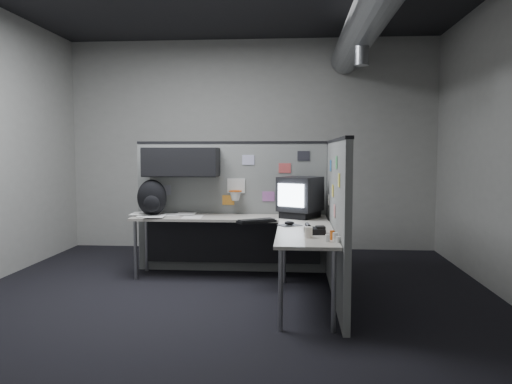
# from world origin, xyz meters

# --- Properties ---
(room) EXTENTS (5.62, 5.62, 3.22)m
(room) POSITION_xyz_m (0.56, 0.00, 2.10)
(room) COLOR black
(room) RESTS_ON ground
(partition_back) EXTENTS (2.44, 0.42, 1.63)m
(partition_back) POSITION_xyz_m (-0.25, 1.23, 1.00)
(partition_back) COLOR slate
(partition_back) RESTS_ON ground
(partition_right) EXTENTS (0.07, 2.23, 1.63)m
(partition_right) POSITION_xyz_m (1.10, 0.22, 0.82)
(partition_right) COLOR slate
(partition_right) RESTS_ON ground
(desk) EXTENTS (2.31, 2.11, 0.73)m
(desk) POSITION_xyz_m (0.15, 0.70, 0.61)
(desk) COLOR #ACA69C
(desk) RESTS_ON ground
(monitor) EXTENTS (0.57, 0.57, 0.48)m
(monitor) POSITION_xyz_m (0.74, 0.96, 0.98)
(monitor) COLOR black
(monitor) RESTS_ON desk
(keyboard) EXTENTS (0.44, 0.35, 0.04)m
(keyboard) POSITION_xyz_m (0.26, 0.51, 0.75)
(keyboard) COLOR black
(keyboard) RESTS_ON desk
(mouse) EXTENTS (0.28, 0.27, 0.05)m
(mouse) POSITION_xyz_m (0.62, 0.32, 0.75)
(mouse) COLOR black
(mouse) RESTS_ON desk
(phone) EXTENTS (0.20, 0.22, 0.09)m
(phone) POSITION_xyz_m (0.86, -0.17, 0.76)
(phone) COLOR black
(phone) RESTS_ON desk
(bottles) EXTENTS (0.13, 0.18, 0.08)m
(bottles) POSITION_xyz_m (1.01, -0.56, 0.76)
(bottles) COLOR silver
(bottles) RESTS_ON desk
(cup) EXTENTS (0.09, 0.09, 0.10)m
(cup) POSITION_xyz_m (0.80, -0.41, 0.78)
(cup) COLOR silver
(cup) RESTS_ON desk
(papers) EXTENTS (0.91, 0.61, 0.02)m
(papers) POSITION_xyz_m (-0.87, 0.99, 0.74)
(papers) COLOR white
(papers) RESTS_ON desk
(backpack) EXTENTS (0.38, 0.35, 0.44)m
(backpack) POSITION_xyz_m (-1.04, 0.98, 0.94)
(backpack) COLOR black
(backpack) RESTS_ON desk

